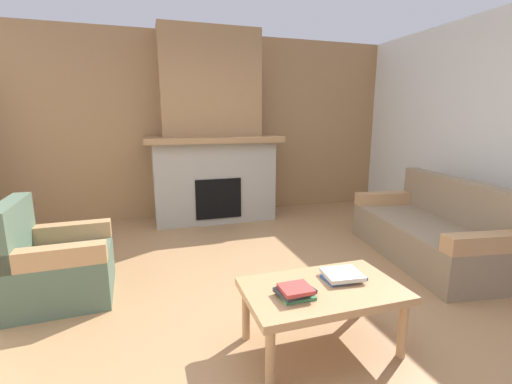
# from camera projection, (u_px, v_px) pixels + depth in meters

# --- Properties ---
(ground) EXTENTS (9.00, 9.00, 0.00)m
(ground) POSITION_uv_depth(u_px,v_px,m) (275.00, 303.00, 2.84)
(ground) COLOR #9E754C
(wall_back_wood_panel) EXTENTS (6.00, 0.12, 2.70)m
(wall_back_wood_panel) POSITION_uv_depth(u_px,v_px,m) (207.00, 127.00, 5.35)
(wall_back_wood_panel) COLOR #997047
(wall_back_wood_panel) RESTS_ON ground
(fireplace) EXTENTS (1.90, 0.82, 2.70)m
(fireplace) POSITION_uv_depth(u_px,v_px,m) (212.00, 141.00, 5.04)
(fireplace) COLOR gray
(fireplace) RESTS_ON ground
(couch) EXTENTS (1.10, 1.91, 0.85)m
(couch) POSITION_uv_depth(u_px,v_px,m) (432.00, 232.00, 3.71)
(couch) COLOR #847056
(couch) RESTS_ON ground
(armchair) EXTENTS (0.79, 0.79, 0.85)m
(armchair) POSITION_uv_depth(u_px,v_px,m) (55.00, 265.00, 2.87)
(armchair) COLOR #4C604C
(armchair) RESTS_ON ground
(coffee_table) EXTENTS (1.00, 0.60, 0.43)m
(coffee_table) POSITION_uv_depth(u_px,v_px,m) (322.00, 295.00, 2.22)
(coffee_table) COLOR tan
(coffee_table) RESTS_ON ground
(book_stack_near_edge) EXTENTS (0.25, 0.21, 0.07)m
(book_stack_near_edge) POSITION_uv_depth(u_px,v_px,m) (296.00, 291.00, 2.08)
(book_stack_near_edge) COLOR #3D7F4C
(book_stack_near_edge) RESTS_ON coffee_table
(book_stack_center) EXTENTS (0.28, 0.24, 0.05)m
(book_stack_center) POSITION_uv_depth(u_px,v_px,m) (343.00, 275.00, 2.31)
(book_stack_center) COLOR #335699
(book_stack_center) RESTS_ON coffee_table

